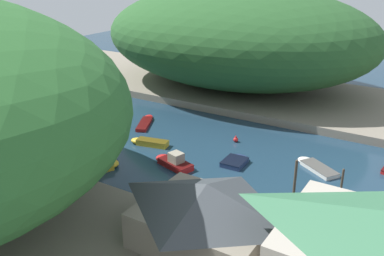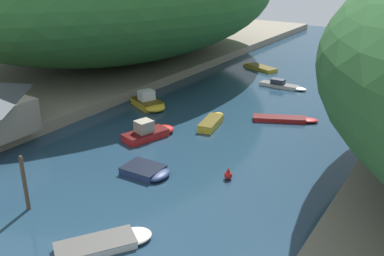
# 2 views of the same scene
# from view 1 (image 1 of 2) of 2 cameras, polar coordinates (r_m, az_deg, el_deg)

# --- Properties ---
(water_surface) EXTENTS (130.00, 130.00, 0.00)m
(water_surface) POSITION_cam_1_polar(r_m,az_deg,el_deg) (49.44, -2.80, -2.37)
(water_surface) COLOR #1E384C
(water_surface) RESTS_ON ground
(right_bank) EXTENTS (22.00, 120.00, 1.03)m
(right_bank) POSITION_cam_1_polar(r_m,az_deg,el_deg) (68.44, 8.25, 4.73)
(right_bank) COLOR gray
(right_bank) RESTS_ON ground
(hillside_right) EXTENTS (31.65, 44.31, 15.61)m
(hillside_right) POSITION_cam_1_polar(r_m,az_deg,el_deg) (69.16, 5.96, 12.09)
(hillside_right) COLOR #285628
(hillside_right) RESTS_ON right_bank
(boathouse_shed) EXTENTS (7.93, 10.03, 4.70)m
(boathouse_shed) POSITION_cam_1_polar(r_m,az_deg,el_deg) (30.55, 1.95, -11.18)
(boathouse_shed) COLOR gray
(boathouse_shed) RESTS_ON left_bank
(boat_white_cruiser) EXTENTS (2.96, 5.07, 1.65)m
(boat_white_cruiser) POSITION_cam_1_polar(r_m,az_deg,el_deg) (44.53, -2.58, -4.47)
(boat_white_cruiser) COLOR red
(boat_white_cruiser) RESTS_ON water_surface
(boat_far_right_bank) EXTENTS (4.27, 5.22, 0.44)m
(boat_far_right_bank) POSITION_cam_1_polar(r_m,az_deg,el_deg) (45.87, 16.11, -4.93)
(boat_far_right_bank) COLOR silver
(boat_far_right_bank) RESTS_ON water_surface
(boat_open_rowboat) EXTENTS (5.58, 1.38, 0.94)m
(boat_open_rowboat) POSITION_cam_1_polar(r_m,az_deg,el_deg) (59.81, -16.46, 1.35)
(boat_open_rowboat) COLOR silver
(boat_open_rowboat) RESTS_ON water_surface
(boat_near_quay) EXTENTS (3.48, 2.31, 0.53)m
(boat_near_quay) POSITION_cam_1_polar(r_m,az_deg,el_deg) (45.39, 5.89, -4.37)
(boat_near_quay) COLOR navy
(boat_near_quay) RESTS_ON water_surface
(boat_small_dinghy) EXTENTS (4.88, 3.67, 1.67)m
(boat_small_dinghy) POSITION_cam_1_polar(r_m,az_deg,el_deg) (44.67, -12.44, -4.88)
(boat_small_dinghy) COLOR gold
(boat_small_dinghy) RESTS_ON water_surface
(boat_moored_right) EXTENTS (5.97, 3.77, 0.40)m
(boat_moored_right) POSITION_cam_1_polar(r_m,az_deg,el_deg) (56.31, -6.22, 0.79)
(boat_moored_right) COLOR red
(boat_moored_right) RESTS_ON water_surface
(boat_far_upstream) EXTENTS (2.22, 4.75, 0.67)m
(boat_far_upstream) POSITION_cam_1_polar(r_m,az_deg,el_deg) (49.74, -5.88, -1.89)
(boat_far_upstream) COLOR gold
(boat_far_upstream) RESTS_ON water_surface
(mooring_post_second) EXTENTS (0.20, 0.20, 3.62)m
(mooring_post_second) POSITION_cam_1_polar(r_m,az_deg,el_deg) (39.06, 19.26, -7.50)
(mooring_post_second) COLOR #4C3D2D
(mooring_post_second) RESTS_ON water_surface
(mooring_post_middle) EXTENTS (0.25, 0.25, 3.63)m
(mooring_post_middle) POSITION_cam_1_polar(r_m,az_deg,el_deg) (39.49, 13.59, -6.51)
(mooring_post_middle) COLOR #4C3D2D
(mooring_post_middle) RESTS_ON water_surface
(channel_buoy_near) EXTENTS (0.57, 0.57, 0.86)m
(channel_buoy_near) POSITION_cam_1_polar(r_m,az_deg,el_deg) (50.51, 5.86, -1.51)
(channel_buoy_near) COLOR red
(channel_buoy_near) RESTS_ON water_surface
(person_on_quay) EXTENTS (0.34, 0.43, 1.69)m
(person_on_quay) POSITION_cam_1_polar(r_m,az_deg,el_deg) (33.75, -0.71, -10.64)
(person_on_quay) COLOR #282D3D
(person_on_quay) RESTS_ON left_bank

